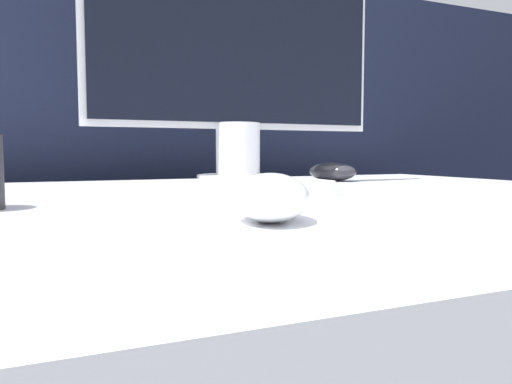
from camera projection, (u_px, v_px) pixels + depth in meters
partition_panel at (99, 218)px, 1.27m from camera, size 5.00×0.03×1.32m
computer_mouse_near at (271, 197)px, 0.47m from camera, size 0.11×0.14×0.05m
keyboard at (209, 191)px, 0.69m from camera, size 0.37×0.17×0.02m
monitor at (237, 39)px, 0.97m from camera, size 0.59×0.16×0.53m
computer_mouse_far at (332, 172)px, 1.12m from camera, size 0.11×0.14×0.04m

